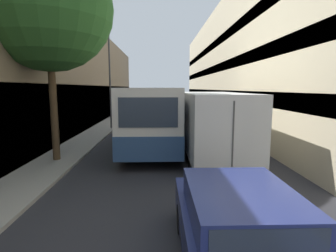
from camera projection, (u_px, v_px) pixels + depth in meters
The scene contains 10 objects.
ground_plane at pixel (169, 143), 14.36m from camera, with size 150.00×150.00×0.00m, color #2B2B30.
sidewalk_left at pixel (82, 143), 14.22m from camera, with size 1.83×60.00×0.11m.
building_left_shopfront at pixel (40, 76), 13.64m from camera, with size 2.40×60.00×7.99m.
building_right_apartment at pixel (274, 51), 13.82m from camera, with size 2.40×60.00×9.93m.
car_hatchback at pixel (241, 231), 4.21m from camera, with size 1.88×4.11×1.40m.
bus at pixel (153, 114), 14.13m from camera, with size 2.52×10.39×3.00m.
box_truck at pixel (208, 120), 12.14m from camera, with size 2.34×8.88×2.79m.
panel_van at pixel (138, 108), 25.99m from camera, with size 1.87×4.41×1.90m.
street_lamp at pixel (109, 58), 18.38m from camera, with size 0.36×0.80×7.26m.
street_tree_left at pixel (47, 6), 9.84m from camera, with size 4.94×4.94×8.43m.
Camera 1 is at (-0.48, 0.93, 2.99)m, focal length 28.00 mm.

